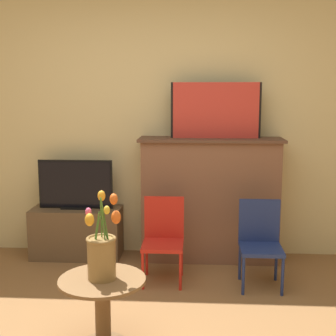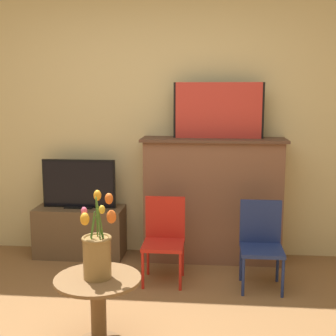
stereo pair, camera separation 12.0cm
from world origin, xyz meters
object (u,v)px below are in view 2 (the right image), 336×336
Objects in this scene: chair_red at (164,235)px; tv_monitor at (79,185)px; painting at (218,110)px; chair_blue at (261,240)px; vase_tulips at (97,251)px.

tv_monitor is at bearing 149.74° from chair_red.
chair_blue is (0.35, -0.58, -1.01)m from painting.
chair_red is at bearing -129.56° from painting.
chair_red is (-0.44, -0.53, -1.01)m from painting.
tv_monitor is 1.04m from chair_red.
painting reaches higher than vase_tulips.
chair_blue is at bearing -3.85° from chair_red.
painting reaches higher than chair_red.
chair_red is at bearing -30.26° from tv_monitor.
vase_tulips is at bearing -136.76° from chair_blue.
tv_monitor is at bearing 109.82° from vase_tulips.
tv_monitor is at bearing -178.83° from painting.
painting is 1.52× the size of vase_tulips.
painting is 1.17× the size of chair_blue.
chair_red is 1.00× the size of chair_blue.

